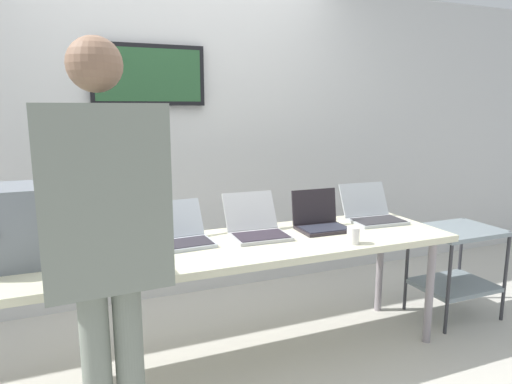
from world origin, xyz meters
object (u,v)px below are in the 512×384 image
object	(u,v)px
laptop_station_4	(372,213)
storage_cart	(456,258)
laptop_station_1	(180,234)
laptop_station_3	(320,220)
coffee_mug	(353,236)
workbench	(226,254)
person	(105,228)
laptop_station_2	(256,226)
laptop_station_0	(100,242)

from	to	relation	value
laptop_station_4	storage_cart	xyz separation A→B (m)	(0.62, -0.17, -0.35)
laptop_station_1	laptop_station_3	xyz separation A→B (m)	(0.89, -0.04, 0.00)
laptop_station_3	coffee_mug	xyz separation A→B (m)	(0.01, -0.35, -0.01)
workbench	laptop_station_4	size ratio (longest dim) A/B	7.34
workbench	laptop_station_3	world-z (taller)	laptop_station_3
workbench	laptop_station_4	xyz separation A→B (m)	(1.10, 0.15, 0.10)
laptop_station_3	person	xyz separation A→B (m)	(-1.34, -0.72, 0.27)
laptop_station_4	storage_cart	size ratio (longest dim) A/B	0.57
storage_cart	laptop_station_2	bearing A→B (deg)	174.87
laptop_station_2	storage_cart	size ratio (longest dim) A/B	0.60
workbench	person	bearing A→B (deg)	-137.46
workbench	person	xyz separation A→B (m)	(-0.68, -0.62, 0.37)
workbench	laptop_station_1	xyz separation A→B (m)	(-0.23, 0.14, 0.10)
laptop_station_3	laptop_station_0	bearing A→B (deg)	178.98
laptop_station_2	laptop_station_4	xyz separation A→B (m)	(0.87, 0.03, 0.00)
laptop_station_1	person	world-z (taller)	person
laptop_station_1	laptop_station_0	bearing A→B (deg)	-178.03
workbench	laptop_station_2	xyz separation A→B (m)	(0.23, 0.12, 0.10)
coffee_mug	storage_cart	size ratio (longest dim) A/B	0.15
person	laptop_station_1	bearing A→B (deg)	59.41
laptop_station_1	laptop_station_3	size ratio (longest dim) A/B	1.14
person	workbench	bearing A→B (deg)	42.54
laptop_station_0	laptop_station_3	distance (m)	1.32
laptop_station_3	laptop_station_4	distance (m)	0.44
laptop_station_2	laptop_station_3	distance (m)	0.43
laptop_station_2	laptop_station_3	size ratio (longest dim) A/B	1.22
laptop_station_3	storage_cart	world-z (taller)	laptop_station_3
laptop_station_1	coffee_mug	distance (m)	0.98
storage_cart	coffee_mug	bearing A→B (deg)	-167.32
person	storage_cart	bearing A→B (deg)	14.21
laptop_station_3	workbench	bearing A→B (deg)	-171.34
laptop_station_3	storage_cart	size ratio (longest dim) A/B	0.49
laptop_station_2	laptop_station_4	size ratio (longest dim) A/B	1.04
workbench	laptop_station_0	distance (m)	0.68
laptop_station_2	coffee_mug	xyz separation A→B (m)	(0.44, -0.37, -0.01)
coffee_mug	laptop_station_4	bearing A→B (deg)	43.26
coffee_mug	storage_cart	bearing A→B (deg)	12.68
laptop_station_2	coffee_mug	bearing A→B (deg)	-39.96
laptop_station_0	coffee_mug	distance (m)	1.38
laptop_station_0	laptop_station_1	distance (m)	0.43
coffee_mug	laptop_station_0	bearing A→B (deg)	164.31
workbench	coffee_mug	distance (m)	0.72
laptop_station_2	person	size ratio (longest dim) A/B	0.22
laptop_station_0	laptop_station_2	size ratio (longest dim) A/B	0.87
coffee_mug	storage_cart	world-z (taller)	coffee_mug
laptop_station_2	laptop_station_3	bearing A→B (deg)	-2.35
laptop_station_1	storage_cart	xyz separation A→B (m)	(1.95, -0.15, -0.35)
person	coffee_mug	bearing A→B (deg)	15.39
workbench	laptop_station_1	size ratio (longest dim) A/B	7.51
workbench	laptop_station_2	world-z (taller)	laptop_station_2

